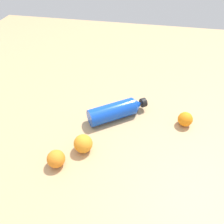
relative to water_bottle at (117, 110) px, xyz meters
name	(u,v)px	position (x,y,z in m)	size (l,w,h in m)	color
ground_plane	(113,121)	(0.03, -0.01, -0.04)	(2.40, 2.40, 0.00)	tan
water_bottle	(117,110)	(0.00, 0.00, 0.00)	(0.21, 0.26, 0.08)	blue
orange_0	(83,144)	(0.21, -0.09, 0.00)	(0.07, 0.07, 0.07)	orange
orange_1	(185,119)	(-0.01, 0.30, -0.01)	(0.06, 0.06, 0.06)	orange
orange_2	(56,159)	(0.30, -0.17, -0.01)	(0.07, 0.07, 0.07)	orange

